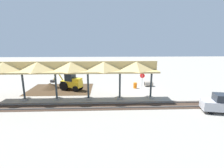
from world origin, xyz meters
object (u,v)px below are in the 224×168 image
at_px(backhoe, 71,82).
at_px(traffic_barrel, 135,85).
at_px(concrete_pipe, 149,84).
at_px(distant_parked_car, 224,104).
at_px(stop_sign, 142,78).

relative_size(backhoe, traffic_barrel, 5.89).
distance_m(concrete_pipe, traffic_barrel, 2.72).
bearing_deg(distant_parked_car, traffic_barrel, -53.28).
xyz_separation_m(concrete_pipe, traffic_barrel, (2.46, 1.18, 0.01)).
relative_size(concrete_pipe, traffic_barrel, 1.52).
relative_size(stop_sign, traffic_barrel, 2.77).
bearing_deg(traffic_barrel, distant_parked_car, 126.72).
distance_m(stop_sign, traffic_barrel, 1.73).
height_order(stop_sign, concrete_pipe, stop_sign).
height_order(backhoe, distant_parked_car, backhoe).
distance_m(stop_sign, concrete_pipe, 2.55).
height_order(concrete_pipe, traffic_barrel, traffic_barrel).
bearing_deg(traffic_barrel, concrete_pipe, -154.38).
bearing_deg(distant_parked_car, concrete_pipe, -65.74).
relative_size(backhoe, distant_parked_car, 1.18).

